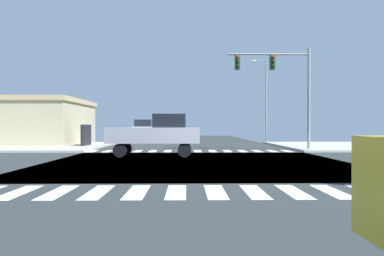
{
  "coord_description": "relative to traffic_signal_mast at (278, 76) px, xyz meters",
  "views": [
    {
      "loc": [
        -0.49,
        -16.28,
        1.68
      ],
      "look_at": [
        -0.06,
        11.65,
        1.52
      ],
      "focal_mm": 33.03,
      "sensor_mm": 36.0,
      "label": 1
    }
  ],
  "objects": [
    {
      "name": "traffic_signal_mast",
      "position": [
        0.0,
        0.0,
        0.0
      ],
      "size": [
        5.63,
        0.55,
        6.95
      ],
      "color": "gray",
      "rests_on": "ground"
    },
    {
      "name": "suv_trailing_2",
      "position": [
        -10.72,
        30.16,
        -3.69
      ],
      "size": [
        1.96,
        4.6,
        2.34
      ],
      "rotation": [
        0.0,
        0.0,
        3.14
      ],
      "color": "black",
      "rests_on": "ground"
    },
    {
      "name": "crosswalk_near",
      "position": [
        -5.97,
        -14.81,
        -5.09
      ],
      "size": [
        13.5,
        2.0,
        0.01
      ],
      "color": "white",
      "rests_on": "ground"
    },
    {
      "name": "sidewalk_corner_ne",
      "position": [
        7.28,
        4.49,
        -5.02
      ],
      "size": [
        12.0,
        12.0,
        0.14
      ],
      "color": "#B2ADA3",
      "rests_on": "ground"
    },
    {
      "name": "crosswalk_far",
      "position": [
        -5.97,
        -0.21,
        -5.09
      ],
      "size": [
        13.5,
        2.0,
        0.01
      ],
      "color": "white",
      "rests_on": "ground"
    },
    {
      "name": "sedan_nearside_1",
      "position": [
        -7.72,
        16.36,
        -3.97
      ],
      "size": [
        1.8,
        4.3,
        1.88
      ],
      "rotation": [
        0.0,
        0.0,
        3.14
      ],
      "color": "black",
      "rests_on": "ground"
    },
    {
      "name": "sidewalk_corner_nw",
      "position": [
        -18.72,
        4.49,
        -5.02
      ],
      "size": [
        12.0,
        12.0,
        0.14
      ],
      "color": "#ADACA0",
      "rests_on": "ground"
    },
    {
      "name": "suv_farside_1",
      "position": [
        -10.72,
        13.88,
        -3.69
      ],
      "size": [
        1.96,
        4.6,
        2.34
      ],
      "rotation": [
        0.0,
        0.0,
        3.14
      ],
      "color": "black",
      "rests_on": "ground"
    },
    {
      "name": "bank_building",
      "position": [
        -22.2,
        8.35,
        -3.04
      ],
      "size": [
        14.69,
        9.96,
        4.08
      ],
      "color": "tan",
      "rests_on": "ground"
    },
    {
      "name": "ground",
      "position": [
        -5.72,
        -7.51,
        -5.11
      ],
      "size": [
        90.0,
        90.0,
        0.05
      ],
      "color": "#2B3233"
    },
    {
      "name": "street_lamp",
      "position": [
        2.24,
        14.47,
        0.17
      ],
      "size": [
        1.78,
        0.32,
        8.9
      ],
      "color": "gray",
      "rests_on": "ground"
    },
    {
      "name": "pickup_queued_1",
      "position": [
        -7.88,
        -4.01,
        -3.8
      ],
      "size": [
        5.1,
        2.0,
        2.35
      ],
      "rotation": [
        0.0,
        0.0,
        4.71
      ],
      "color": "black",
      "rests_on": "ground"
    }
  ]
}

